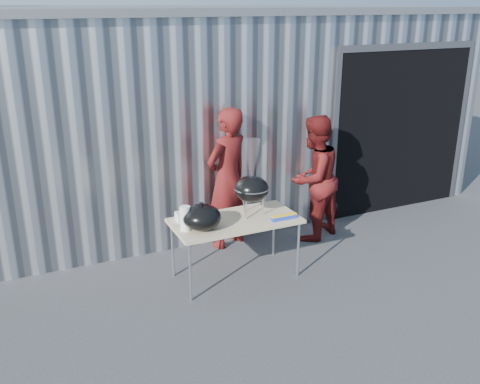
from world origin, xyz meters
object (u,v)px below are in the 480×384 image
person_cook (228,178)px  person_bystander (313,178)px  folding_table (235,222)px  kettle_grill (252,182)px

person_cook → person_bystander: person_cook is taller
person_cook → person_bystander: bearing=144.3°
folding_table → person_cook: person_cook is taller
folding_table → kettle_grill: size_ratio=1.61×
kettle_grill → person_bystander: bearing=25.0°
person_cook → folding_table: bearing=49.2°
folding_table → person_cook: size_ratio=0.79×
kettle_grill → person_cook: size_ratio=0.49×
person_cook → kettle_grill: bearing=63.4°
folding_table → person_bystander: size_ratio=0.86×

